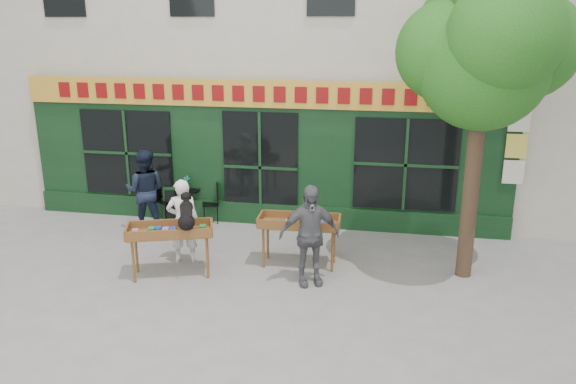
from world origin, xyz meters
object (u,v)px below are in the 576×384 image
man_left (145,190)px  bistro_table (188,199)px  book_cart_right (299,225)px  book_cart_center (170,233)px  woman (183,221)px  dog (186,211)px  man_right (309,235)px

man_left → bistro_table: bearing=-144.3°
book_cart_right → man_left: (-3.67, 1.31, 0.09)m
book_cart_center → bistro_table: bearing=86.0°
woman → book_cart_right: woman is taller
book_cart_center → book_cart_right: 2.39m
dog → book_cart_right: dog is taller
book_cart_right → woman: bearing=-176.2°
book_cart_center → dog: 0.59m
book_cart_center → man_right: 2.53m
book_cart_right → man_right: 0.81m
man_right → man_left: bearing=130.7°
man_right → man_left: size_ratio=1.00×
book_cart_right → man_left: size_ratio=0.83×
man_right → bistro_table: size_ratio=2.41×
dog → bistro_table: bearing=92.0°
book_cart_center → woman: 0.65m
book_cart_center → bistro_table: book_cart_center is taller
woman → man_right: size_ratio=0.91×
bistro_table → dog: bearing=-69.5°
man_left → woman: bearing=123.7°
dog → man_right: bearing=-13.9°
man_left → dog: bearing=119.2°
book_cart_right → bistro_table: (-2.97, 2.02, -0.28)m
dog → man_right: (2.17, 0.17, -0.38)m
book_cart_center → man_left: (-1.45, 2.18, 0.09)m
dog → bistro_table: dog is taller
book_cart_center → man_left: size_ratio=0.88×
book_cart_right → man_right: (0.30, -0.75, 0.09)m
woman → book_cart_right: bearing=167.2°
man_left → book_cart_right: bearing=150.7°
book_cart_center → woman: (-0.00, 0.65, 0.01)m
book_cart_center → book_cart_right: size_ratio=1.07×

